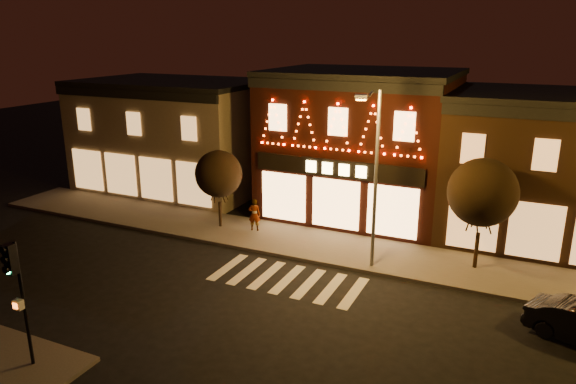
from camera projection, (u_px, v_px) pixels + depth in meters
The scene contains 10 objects.
ground at pixel (242, 323), 19.57m from camera, with size 120.00×120.00×0.00m, color black.
sidewalk_far at pixel (360, 252), 25.69m from camera, with size 44.00×4.00×0.15m, color #47423D.
building_left at pixel (176, 135), 35.93m from camera, with size 12.20×8.28×7.30m.
building_pulp at pixel (361, 143), 30.52m from camera, with size 10.20×8.34×8.30m.
building_right_a at pixel (542, 167), 26.81m from camera, with size 9.20×8.28×7.50m.
traffic_signal_near at pixel (16, 281), 15.97m from camera, with size 0.30×0.43×4.17m.
streetlamp_mid at pixel (374, 168), 22.57m from camera, with size 0.67×1.80×7.85m.
tree_left at pixel (219, 174), 28.15m from camera, with size 2.51×2.51×4.19m.
tree_right at pixel (483, 192), 22.90m from camera, with size 2.99×2.99×5.00m.
pedestrian at pixel (254, 215), 28.14m from camera, with size 0.64×0.42×1.74m, color gray.
Camera 1 is at (8.87, -15.03, 10.23)m, focal length 33.20 mm.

